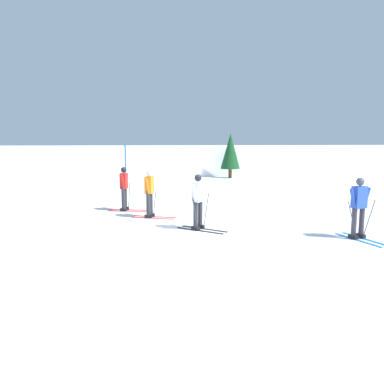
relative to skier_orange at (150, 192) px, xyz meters
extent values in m
plane|color=white|center=(1.25, -1.92, -0.92)|extent=(120.00, 120.00, 0.00)
cube|color=white|center=(1.25, 19.08, 0.24)|extent=(80.00, 8.45, 2.31)
cube|color=red|center=(0.18, 0.08, -0.91)|extent=(1.52, 0.68, 0.02)
cube|color=red|center=(0.08, -0.18, -0.91)|extent=(1.52, 0.68, 0.02)
cube|color=black|center=(0.04, 0.13, -0.85)|extent=(0.29, 0.21, 0.10)
cube|color=black|center=(-0.06, -0.13, -0.85)|extent=(0.29, 0.21, 0.10)
cylinder|color=#2D2D33|center=(0.04, 0.13, -0.37)|extent=(0.14, 0.14, 0.85)
cylinder|color=#2D2D33|center=(-0.06, -0.13, -0.37)|extent=(0.14, 0.14, 0.85)
cube|color=orange|center=(-0.01, 0.00, 0.25)|extent=(0.36, 0.44, 0.60)
cylinder|color=orange|center=(0.10, 0.23, 0.24)|extent=(0.18, 0.27, 0.55)
cylinder|color=orange|center=(-0.08, -0.24, 0.24)|extent=(0.18, 0.27, 0.55)
sphere|color=silver|center=(-0.01, 0.00, 0.68)|extent=(0.22, 0.22, 0.22)
cylinder|color=#38383D|center=(0.19, 0.23, -0.40)|extent=(0.18, 0.41, 1.03)
cylinder|color=#38383D|center=(-0.02, -0.30, -0.40)|extent=(0.18, 0.41, 1.03)
cube|color=red|center=(-0.73, 1.60, -0.91)|extent=(1.57, 0.49, 0.02)
cube|color=red|center=(-0.81, 1.33, -0.91)|extent=(1.57, 0.49, 0.02)
cube|color=black|center=(-0.88, 1.64, -0.85)|extent=(0.28, 0.18, 0.10)
cube|color=black|center=(-0.95, 1.37, -0.85)|extent=(0.28, 0.18, 0.10)
cylinder|color=#2D2D33|center=(-0.88, 1.64, -0.37)|extent=(0.14, 0.14, 0.85)
cylinder|color=#2D2D33|center=(-0.95, 1.37, -0.37)|extent=(0.14, 0.14, 0.85)
cube|color=red|center=(-0.92, 1.51, 0.25)|extent=(0.33, 0.43, 0.60)
cylinder|color=red|center=(-0.83, 1.74, 0.24)|extent=(0.15, 0.27, 0.55)
cylinder|color=red|center=(-0.96, 1.26, 0.24)|extent=(0.15, 0.27, 0.55)
sphere|color=black|center=(-0.92, 1.51, 0.68)|extent=(0.22, 0.22, 0.22)
cylinder|color=#38383D|center=(-0.73, 1.81, -0.38)|extent=(0.10, 0.32, 1.07)
cylinder|color=#38383D|center=(-0.91, 1.15, -0.38)|extent=(0.10, 0.32, 1.07)
cube|color=black|center=(1.57, -2.05, -0.91)|extent=(1.27, 1.12, 0.02)
cube|color=black|center=(1.39, -2.27, -0.91)|extent=(1.27, 1.12, 0.02)
cube|color=black|center=(1.46, -1.96, -0.85)|extent=(0.27, 0.26, 0.10)
cube|color=black|center=(1.27, -2.17, -0.85)|extent=(0.27, 0.26, 0.10)
cylinder|color=#2D2D33|center=(1.46, -1.96, -0.37)|extent=(0.14, 0.14, 0.85)
cylinder|color=#2D2D33|center=(1.27, -2.17, -0.37)|extent=(0.14, 0.14, 0.85)
cube|color=white|center=(1.37, -2.06, 0.25)|extent=(0.43, 0.44, 0.60)
cylinder|color=white|center=(1.55, -1.89, 0.24)|extent=(0.24, 0.25, 0.55)
cylinder|color=white|center=(1.22, -2.26, 0.24)|extent=(0.24, 0.25, 0.55)
sphere|color=black|center=(1.37, -2.06, 0.68)|extent=(0.22, 0.22, 0.22)
cylinder|color=#38383D|center=(1.66, -1.88, -0.37)|extent=(0.24, 0.27, 1.09)
cylinder|color=#38383D|center=(1.22, -2.38, -0.37)|extent=(0.24, 0.27, 1.09)
cube|color=#237AC6|center=(5.73, -3.96, -0.91)|extent=(0.46, 1.58, 0.02)
cube|color=#237AC6|center=(5.46, -4.03, -0.91)|extent=(0.46, 1.58, 0.02)
cube|color=black|center=(5.70, -3.82, -0.85)|extent=(0.18, 0.28, 0.10)
cube|color=black|center=(5.42, -3.88, -0.85)|extent=(0.18, 0.28, 0.10)
cylinder|color=#38333D|center=(5.70, -3.82, -0.37)|extent=(0.14, 0.14, 0.85)
cylinder|color=#38333D|center=(5.42, -3.88, -0.37)|extent=(0.14, 0.14, 0.85)
cube|color=#284CB7|center=(5.56, -3.85, 0.25)|extent=(0.43, 0.32, 0.60)
cylinder|color=#284CB7|center=(5.81, -3.81, 0.24)|extent=(0.27, 0.15, 0.55)
cylinder|color=#284CB7|center=(5.32, -3.93, 0.24)|extent=(0.27, 0.15, 0.55)
sphere|color=#4C4C56|center=(5.56, -3.85, 0.68)|extent=(0.22, 0.22, 0.22)
cylinder|color=#38383D|center=(5.87, -3.88, -0.37)|extent=(0.41, 0.12, 1.09)
cylinder|color=#38383D|center=(5.30, -4.01, -0.37)|extent=(0.41, 0.12, 1.09)
cylinder|color=#1E56AD|center=(-0.90, 5.64, 0.36)|extent=(0.07, 0.07, 2.56)
cylinder|color=#513823|center=(6.62, 13.74, -0.57)|extent=(0.26, 0.26, 0.68)
cone|color=#14421E|center=(6.62, 13.74, 1.07)|extent=(1.44, 1.44, 2.61)
camera|label=1|loc=(-0.61, -13.15, 1.78)|focal=35.00mm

